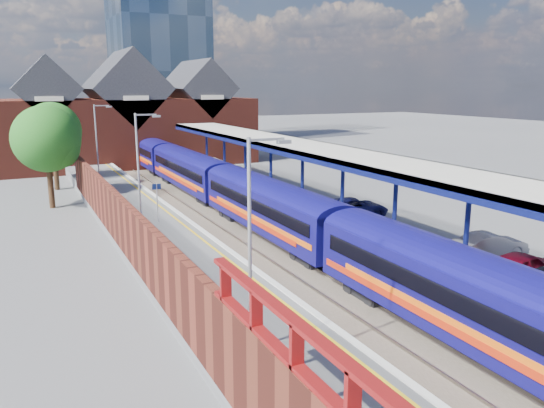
{
  "coord_description": "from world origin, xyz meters",
  "views": [
    {
      "loc": [
        -12.94,
        -8.7,
        9.51
      ],
      "look_at": [
        0.71,
        19.06,
        2.6
      ],
      "focal_mm": 35.0,
      "sensor_mm": 36.0,
      "label": 1
    }
  ],
  "objects_px": {
    "lamp_post_c": "(140,166)",
    "lamp_post_d": "(98,141)",
    "parked_car_red": "(521,267)",
    "lamp_post_b": "(254,232)",
    "parked_car_blue": "(354,207)",
    "parked_car_silver": "(491,245)",
    "train": "(224,184)",
    "platform_sign": "(157,196)"
  },
  "relations": [
    {
      "from": "lamp_post_c",
      "to": "lamp_post_d",
      "type": "xyz_separation_m",
      "value": [
        0.0,
        16.0,
        0.0
      ]
    },
    {
      "from": "lamp_post_d",
      "to": "parked_car_red",
      "type": "height_order",
      "value": "lamp_post_d"
    },
    {
      "from": "lamp_post_b",
      "to": "parked_car_blue",
      "type": "xyz_separation_m",
      "value": [
        13.34,
        13.58,
        -3.35
      ]
    },
    {
      "from": "parked_car_red",
      "to": "parked_car_blue",
      "type": "bearing_deg",
      "value": -10.78
    },
    {
      "from": "lamp_post_c",
      "to": "parked_car_silver",
      "type": "height_order",
      "value": "lamp_post_c"
    },
    {
      "from": "parked_car_red",
      "to": "lamp_post_c",
      "type": "bearing_deg",
      "value": 30.28
    },
    {
      "from": "lamp_post_d",
      "to": "parked_car_red",
      "type": "relative_size",
      "value": 1.65
    },
    {
      "from": "lamp_post_b",
      "to": "parked_car_silver",
      "type": "bearing_deg",
      "value": 13.6
    },
    {
      "from": "lamp_post_b",
      "to": "lamp_post_c",
      "type": "distance_m",
      "value": 16.0
    },
    {
      "from": "lamp_post_c",
      "to": "parked_car_blue",
      "type": "bearing_deg",
      "value": -10.28
    },
    {
      "from": "parked_car_red",
      "to": "train",
      "type": "bearing_deg",
      "value": 3.41
    },
    {
      "from": "lamp_post_d",
      "to": "parked_car_silver",
      "type": "relative_size",
      "value": 1.88
    },
    {
      "from": "parked_car_red",
      "to": "parked_car_silver",
      "type": "relative_size",
      "value": 1.14
    },
    {
      "from": "platform_sign",
      "to": "parked_car_red",
      "type": "xyz_separation_m",
      "value": [
        11.67,
        -17.69,
        -0.97
      ]
    },
    {
      "from": "lamp_post_c",
      "to": "parked_car_red",
      "type": "height_order",
      "value": "lamp_post_c"
    },
    {
      "from": "platform_sign",
      "to": "parked_car_blue",
      "type": "height_order",
      "value": "platform_sign"
    },
    {
      "from": "train",
      "to": "lamp_post_d",
      "type": "relative_size",
      "value": 9.42
    },
    {
      "from": "train",
      "to": "parked_car_silver",
      "type": "height_order",
      "value": "train"
    },
    {
      "from": "lamp_post_c",
      "to": "parked_car_red",
      "type": "xyz_separation_m",
      "value": [
        13.03,
        -15.69,
        -3.27
      ]
    },
    {
      "from": "train",
      "to": "lamp_post_b",
      "type": "height_order",
      "value": "lamp_post_b"
    },
    {
      "from": "parked_car_silver",
      "to": "parked_car_blue",
      "type": "bearing_deg",
      "value": 18.35
    },
    {
      "from": "lamp_post_d",
      "to": "train",
      "type": "bearing_deg",
      "value": -48.87
    },
    {
      "from": "train",
      "to": "lamp_post_d",
      "type": "xyz_separation_m",
      "value": [
        -7.86,
        8.99,
        2.87
      ]
    },
    {
      "from": "train",
      "to": "lamp_post_b",
      "type": "bearing_deg",
      "value": -108.85
    },
    {
      "from": "parked_car_red",
      "to": "lamp_post_b",
      "type": "bearing_deg",
      "value": 81.93
    },
    {
      "from": "lamp_post_c",
      "to": "platform_sign",
      "type": "height_order",
      "value": "lamp_post_c"
    },
    {
      "from": "lamp_post_c",
      "to": "parked_car_blue",
      "type": "distance_m",
      "value": 13.97
    },
    {
      "from": "platform_sign",
      "to": "parked_car_red",
      "type": "distance_m",
      "value": 21.21
    },
    {
      "from": "lamp_post_d",
      "to": "platform_sign",
      "type": "distance_m",
      "value": 14.25
    },
    {
      "from": "lamp_post_b",
      "to": "parked_car_blue",
      "type": "bearing_deg",
      "value": 45.5
    },
    {
      "from": "train",
      "to": "parked_car_blue",
      "type": "xyz_separation_m",
      "value": [
        5.49,
        -9.43,
        -0.48
      ]
    },
    {
      "from": "parked_car_silver",
      "to": "parked_car_red",
      "type": "bearing_deg",
      "value": 160.95
    },
    {
      "from": "train",
      "to": "lamp_post_b",
      "type": "relative_size",
      "value": 9.42
    },
    {
      "from": "lamp_post_b",
      "to": "lamp_post_d",
      "type": "xyz_separation_m",
      "value": [
        0.0,
        32.0,
        0.0
      ]
    },
    {
      "from": "parked_car_blue",
      "to": "parked_car_red",
      "type": "bearing_deg",
      "value": -169.78
    },
    {
      "from": "train",
      "to": "lamp_post_d",
      "type": "distance_m",
      "value": 12.28
    },
    {
      "from": "platform_sign",
      "to": "parked_car_blue",
      "type": "bearing_deg",
      "value": -20.25
    },
    {
      "from": "train",
      "to": "platform_sign",
      "type": "bearing_deg",
      "value": -142.37
    },
    {
      "from": "lamp_post_b",
      "to": "parked_car_red",
      "type": "height_order",
      "value": "lamp_post_b"
    },
    {
      "from": "train",
      "to": "lamp_post_d",
      "type": "bearing_deg",
      "value": 131.13
    },
    {
      "from": "lamp_post_c",
      "to": "lamp_post_d",
      "type": "height_order",
      "value": "same"
    },
    {
      "from": "lamp_post_b",
      "to": "parked_car_red",
      "type": "distance_m",
      "value": 13.44
    }
  ]
}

